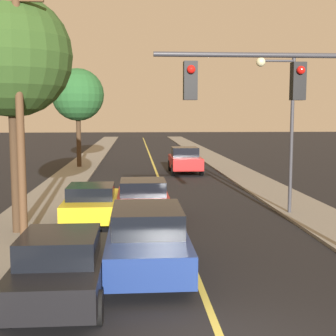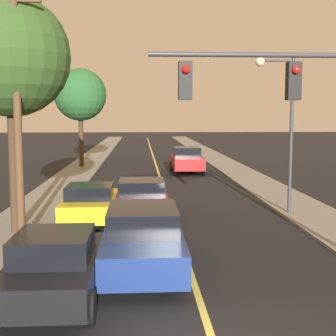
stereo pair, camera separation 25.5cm
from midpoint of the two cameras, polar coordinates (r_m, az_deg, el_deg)
The scene contains 13 objects.
road_surface at distance 43.42m, azimuth -1.58°, elevation 1.22°, with size 8.65×80.00×0.01m.
sidewalk_left at distance 43.59m, azimuth -8.93°, elevation 1.24°, with size 2.50×80.00×0.12m.
sidewalk_right at distance 43.95m, azimuth 5.71°, elevation 1.33°, with size 2.50×80.00×0.12m.
car_near_lane_front at distance 12.27m, azimuth -2.49°, elevation -8.44°, with size 2.10×5.12×1.68m.
car_near_lane_second at distance 17.99m, azimuth -2.80°, elevation -3.77°, with size 2.05×3.93×1.56m.
car_outer_lane_front at distance 10.55m, azimuth -12.91°, elevation -11.52°, with size 1.93×4.02×1.53m.
car_outer_lane_second at distance 17.52m, azimuth -9.03°, elevation -4.23°, with size 1.99×3.95×1.47m.
car_far_oncoming at distance 32.15m, azimuth 2.55°, elevation 0.97°, with size 2.12×4.37×1.79m.
traffic_signal_mast at distance 11.87m, azimuth 17.01°, elevation 6.90°, with size 5.88×0.42×5.56m.
streetlamp_right at distance 18.95m, azimuth 14.13°, elevation 6.59°, with size 1.56×0.36×6.12m.
utility_pole_left at distance 14.75m, azimuth -17.42°, elevation 6.91°, with size 1.60×0.24×7.83m.
tree_left_near at distance 16.24m, azimuth -18.34°, elevation 12.78°, with size 3.94×3.94×7.75m.
tree_left_far at distance 35.72m, azimuth -10.45°, elevation 8.74°, with size 3.88×3.88×7.31m.
Camera 2 is at (-1.27, -7.22, 4.02)m, focal length 50.00 mm.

